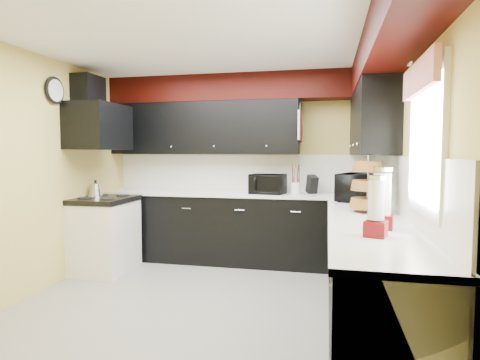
{
  "coord_description": "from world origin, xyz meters",
  "views": [
    {
      "loc": [
        1.17,
        -3.66,
        1.48
      ],
      "look_at": [
        0.21,
        0.71,
        1.16
      ],
      "focal_mm": 30.0,
      "sensor_mm": 36.0,
      "label": 1
    }
  ],
  "objects_px": {
    "utensil_crock": "(296,188)",
    "knife_block": "(312,185)",
    "toaster_oven": "(267,184)",
    "microwave": "(359,187)",
    "kettle": "(96,190)"
  },
  "relations": [
    {
      "from": "microwave",
      "to": "knife_block",
      "type": "xyz_separation_m",
      "value": [
        -0.53,
        0.69,
        -0.04
      ]
    },
    {
      "from": "toaster_oven",
      "to": "microwave",
      "type": "xyz_separation_m",
      "value": [
        1.09,
        -0.55,
        0.03
      ]
    },
    {
      "from": "microwave",
      "to": "knife_block",
      "type": "height_order",
      "value": "microwave"
    },
    {
      "from": "toaster_oven",
      "to": "utensil_crock",
      "type": "xyz_separation_m",
      "value": [
        0.36,
        0.02,
        -0.05
      ]
    },
    {
      "from": "toaster_oven",
      "to": "microwave",
      "type": "relative_size",
      "value": 0.79
    },
    {
      "from": "toaster_oven",
      "to": "microwave",
      "type": "height_order",
      "value": "microwave"
    },
    {
      "from": "utensil_crock",
      "to": "knife_block",
      "type": "xyz_separation_m",
      "value": [
        0.2,
        0.12,
        0.04
      ]
    },
    {
      "from": "toaster_oven",
      "to": "knife_block",
      "type": "relative_size",
      "value": 1.87
    },
    {
      "from": "microwave",
      "to": "kettle",
      "type": "relative_size",
      "value": 3.07
    },
    {
      "from": "toaster_oven",
      "to": "utensil_crock",
      "type": "relative_size",
      "value": 2.9
    },
    {
      "from": "knife_block",
      "to": "kettle",
      "type": "xyz_separation_m",
      "value": [
        -2.66,
        -0.71,
        -0.06
      ]
    },
    {
      "from": "microwave",
      "to": "knife_block",
      "type": "distance_m",
      "value": 0.87
    },
    {
      "from": "toaster_oven",
      "to": "kettle",
      "type": "bearing_deg",
      "value": -154.83
    },
    {
      "from": "utensil_crock",
      "to": "kettle",
      "type": "bearing_deg",
      "value": -166.46
    },
    {
      "from": "toaster_oven",
      "to": "microwave",
      "type": "bearing_deg",
      "value": -16.87
    }
  ]
}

